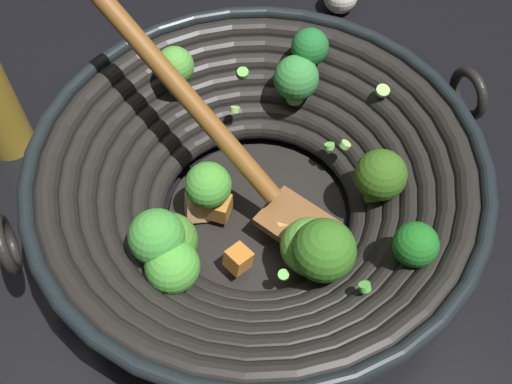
% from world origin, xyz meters
% --- Properties ---
extents(ground_plane, '(4.00, 4.00, 0.00)m').
position_xyz_m(ground_plane, '(0.00, 0.00, 0.00)').
color(ground_plane, black).
extents(wok, '(0.46, 0.43, 0.20)m').
position_xyz_m(wok, '(0.00, -0.00, 0.06)').
color(wok, black).
rests_on(wok, ground).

